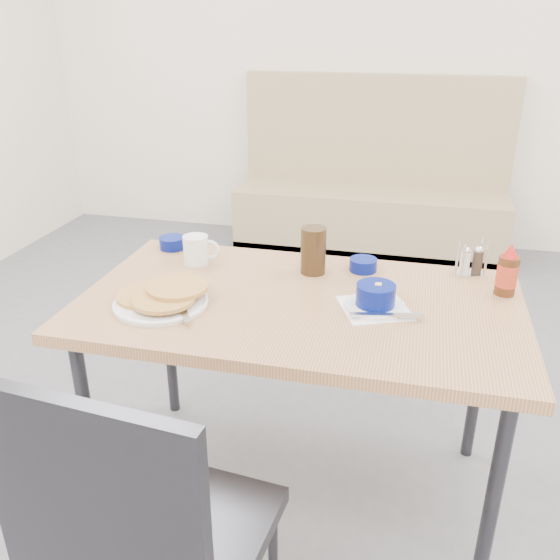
% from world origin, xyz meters
% --- Properties ---
extents(ground, '(6.00, 6.00, 0.00)m').
position_xyz_m(ground, '(0.00, 0.00, 0.00)').
color(ground, slate).
rests_on(ground, ground).
extents(wall_back, '(5.00, 0.06, 2.80)m').
position_xyz_m(wall_back, '(0.00, 2.97, 1.40)').
color(wall_back, white).
rests_on(wall_back, ground).
extents(booth_bench, '(1.90, 0.56, 1.22)m').
position_xyz_m(booth_bench, '(0.00, 2.78, 0.35)').
color(booth_bench, tan).
rests_on(booth_bench, ground).
extents(dining_table, '(1.40, 0.80, 0.76)m').
position_xyz_m(dining_table, '(0.00, 0.25, 0.70)').
color(dining_table, tan).
rests_on(dining_table, ground).
extents(diner_chair, '(0.50, 0.50, 1.01)m').
position_xyz_m(diner_chair, '(-0.16, -0.59, 0.58)').
color(diner_chair, '#2D2D33').
rests_on(diner_chair, ground).
extents(pancake_plate, '(0.30, 0.29, 0.05)m').
position_xyz_m(pancake_plate, '(-0.41, 0.12, 0.78)').
color(pancake_plate, white).
rests_on(pancake_plate, dining_table).
extents(coffee_mug, '(0.13, 0.09, 0.10)m').
position_xyz_m(coffee_mug, '(-0.43, 0.46, 0.81)').
color(coffee_mug, white).
rests_on(coffee_mug, dining_table).
extents(grits_setting, '(0.28, 0.26, 0.08)m').
position_xyz_m(grits_setting, '(0.24, 0.24, 0.80)').
color(grits_setting, white).
rests_on(grits_setting, dining_table).
extents(creamer_bowl, '(0.10, 0.10, 0.05)m').
position_xyz_m(creamer_bowl, '(-0.58, 0.58, 0.78)').
color(creamer_bowl, '#041166').
rests_on(creamer_bowl, dining_table).
extents(butter_bowl, '(0.10, 0.10, 0.04)m').
position_xyz_m(butter_bowl, '(0.17, 0.54, 0.78)').
color(butter_bowl, '#041166').
rests_on(butter_bowl, dining_table).
extents(amber_tumbler, '(0.09, 0.09, 0.17)m').
position_xyz_m(amber_tumbler, '(0.00, 0.48, 0.84)').
color(amber_tumbler, '#31210F').
rests_on(amber_tumbler, dining_table).
extents(condiment_caddy, '(0.12, 0.09, 0.12)m').
position_xyz_m(condiment_caddy, '(0.54, 0.59, 0.80)').
color(condiment_caddy, silver).
rests_on(condiment_caddy, dining_table).
extents(syrup_bottle, '(0.07, 0.07, 0.17)m').
position_xyz_m(syrup_bottle, '(0.64, 0.45, 0.84)').
color(syrup_bottle, '#47230F').
rests_on(syrup_bottle, dining_table).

